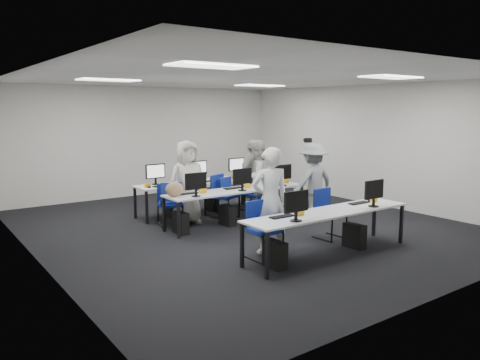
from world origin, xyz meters
TOP-DOWN VIEW (x-y plane):
  - room at (0.00, 0.00)m, footprint 9.00×9.02m
  - ceiling_panels at (0.00, 0.00)m, footprint 5.20×4.60m
  - desk_front at (0.00, -2.40)m, footprint 3.20×0.70m
  - desk_mid at (0.00, 0.20)m, footprint 3.20×0.70m
  - desk_back at (0.00, 1.60)m, footprint 3.20×0.70m
  - equipment_front at (-0.19, -2.42)m, footprint 2.51×0.41m
  - equipment_mid at (-0.19, 0.18)m, footprint 2.91×0.41m
  - equipment_back at (0.19, 1.62)m, footprint 2.91×0.41m
  - chair_0 at (-1.01, -1.95)m, footprint 0.45×0.50m
  - chair_1 at (0.74, -1.72)m, footprint 0.47×0.51m
  - chair_2 at (-1.23, 0.87)m, footprint 0.47×0.51m
  - chair_3 at (0.09, 0.81)m, footprint 0.62×0.64m
  - chair_4 at (0.97, 0.73)m, footprint 0.53×0.55m
  - chair_5 at (-1.19, 0.96)m, footprint 0.57×0.60m
  - chair_6 at (0.10, 1.07)m, footprint 0.57×0.59m
  - chair_7 at (1.04, 1.09)m, footprint 0.52×0.54m
  - handbag at (-1.45, 0.24)m, footprint 0.39×0.30m
  - student_0 at (-0.74, -1.77)m, footprint 0.75×0.59m
  - student_1 at (0.92, 0.75)m, footprint 0.89×0.73m
  - student_2 at (-0.81, 0.86)m, footprint 0.91×0.64m
  - student_3 at (1.07, 1.10)m, footprint 1.06×0.74m
  - photographer at (1.60, -0.40)m, footprint 1.08×0.63m
  - dslr_camera at (1.60, -0.22)m, footprint 0.14×0.18m

SIDE VIEW (x-z plane):
  - chair_7 at x=1.04m, z-range -0.15..0.66m
  - chair_4 at x=0.97m, z-range -0.15..0.68m
  - chair_2 at x=-1.23m, z-range -0.16..0.70m
  - chair_6 at x=0.10m, z-range -0.16..0.73m
  - chair_5 at x=-1.19m, z-range -0.17..0.75m
  - chair_1 at x=0.74m, z-range -0.17..0.75m
  - chair_0 at x=-1.01m, z-range -0.17..0.76m
  - chair_3 at x=0.09m, z-range -0.18..0.78m
  - equipment_mid at x=-0.19m, z-range -0.24..0.95m
  - equipment_back at x=0.19m, z-range -0.24..0.95m
  - equipment_front at x=-0.19m, z-range -0.24..0.95m
  - desk_front at x=0.00m, z-range 0.32..1.05m
  - desk_mid at x=0.00m, z-range 0.32..1.05m
  - desk_back at x=0.00m, z-range 0.32..1.05m
  - photographer at x=1.60m, z-range 0.00..1.66m
  - student_3 at x=1.07m, z-range 0.00..1.67m
  - student_1 at x=0.92m, z-range 0.00..1.69m
  - handbag at x=-1.45m, z-range 0.73..1.02m
  - student_2 at x=-0.81m, z-range 0.00..1.75m
  - student_0 at x=-0.74m, z-range 0.00..1.79m
  - room at x=0.00m, z-range 0.00..3.00m
  - dslr_camera at x=1.60m, z-range 1.67..1.77m
  - ceiling_panels at x=0.00m, z-range 2.98..2.99m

